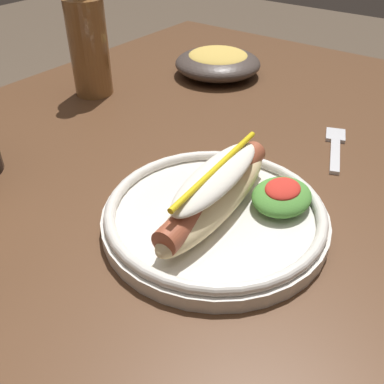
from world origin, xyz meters
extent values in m
cube|color=#51331E|center=(0.00, 0.00, 0.72)|extent=(1.13, 0.80, 0.04)
cylinder|color=#51331E|center=(0.48, 0.31, 0.35)|extent=(0.06, 0.06, 0.70)
cylinder|color=silver|center=(-0.07, -0.12, 0.75)|extent=(0.24, 0.24, 0.02)
torus|color=silver|center=(-0.07, -0.12, 0.76)|extent=(0.23, 0.23, 0.01)
ellipsoid|color=beige|center=(-0.07, -0.12, 0.78)|extent=(0.21, 0.06, 0.04)
cylinder|color=#9E4C33|center=(-0.07, -0.12, 0.78)|extent=(0.19, 0.04, 0.03)
ellipsoid|color=silver|center=(-0.07, -0.12, 0.80)|extent=(0.15, 0.06, 0.02)
cylinder|color=yellow|center=(-0.07, -0.12, 0.81)|extent=(0.16, 0.02, 0.01)
ellipsoid|color=#4C8C38|center=(-0.02, -0.17, 0.77)|extent=(0.07, 0.06, 0.02)
ellipsoid|color=red|center=(-0.02, -0.17, 0.78)|extent=(0.04, 0.04, 0.01)
cube|color=silver|center=(0.14, -0.17, 0.74)|extent=(0.08, 0.04, 0.00)
cube|color=silver|center=(0.19, -0.15, 0.74)|extent=(0.04, 0.04, 0.00)
cylinder|color=brown|center=(0.10, 0.25, 0.82)|extent=(0.06, 0.06, 0.15)
ellipsoid|color=#423833|center=(0.29, 0.12, 0.76)|extent=(0.16, 0.16, 0.04)
ellipsoid|color=gold|center=(0.29, 0.12, 0.78)|extent=(0.11, 0.11, 0.02)
camera|label=1|loc=(-0.38, -0.31, 1.04)|focal=41.01mm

